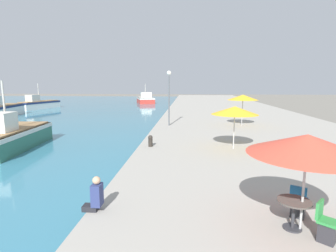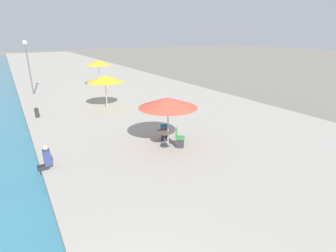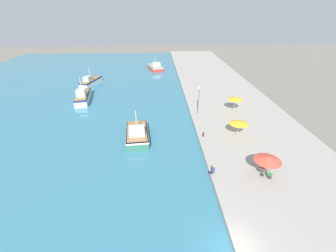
% 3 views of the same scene
% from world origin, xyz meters
% --- Properties ---
extents(quay_promenade, '(16.00, 90.00, 0.51)m').
position_xyz_m(quay_promenade, '(8.00, 37.00, 0.26)').
color(quay_promenade, '#A39E93').
rests_on(quay_promenade, ground_plane).
extents(fishing_boat_near, '(3.44, 6.53, 4.17)m').
position_xyz_m(fishing_boat_near, '(-8.28, 16.41, 0.87)').
color(fishing_boat_near, '#33705B').
rests_on(fishing_boat_near, water_basin).
extents(fishing_boat_mid, '(3.31, 7.85, 4.60)m').
position_xyz_m(fishing_boat_mid, '(-19.72, 31.19, 0.95)').
color(fishing_boat_mid, white).
rests_on(fishing_boat_mid, water_basin).
extents(fishing_boat_far, '(3.92, 7.21, 3.98)m').
position_xyz_m(fishing_boat_far, '(-20.86, 41.37, 0.83)').
color(fishing_boat_far, white).
rests_on(fishing_boat_far, water_basin).
extents(fishing_boat_distant, '(4.73, 6.92, 3.90)m').
position_xyz_m(fishing_boat_distant, '(-5.92, 54.75, 0.81)').
color(fishing_boat_distant, red).
rests_on(fishing_boat_distant, water_basin).
extents(cafe_umbrella_pink, '(2.73, 2.73, 2.38)m').
position_xyz_m(cafe_umbrella_pink, '(5.54, 7.67, 2.65)').
color(cafe_umbrella_pink, '#B7B7B7').
rests_on(cafe_umbrella_pink, quay_promenade).
extents(cafe_umbrella_white, '(2.50, 2.50, 2.33)m').
position_xyz_m(cafe_umbrella_white, '(5.29, 15.74, 2.61)').
color(cafe_umbrella_white, '#B7B7B7').
rests_on(cafe_umbrella_white, quay_promenade).
extents(cafe_umbrella_striped, '(2.52, 2.52, 2.61)m').
position_xyz_m(cafe_umbrella_striped, '(7.31, 23.76, 2.89)').
color(cafe_umbrella_striped, '#B7B7B7').
rests_on(cafe_umbrella_striped, quay_promenade).
extents(cafe_table, '(0.80, 0.80, 0.74)m').
position_xyz_m(cafe_table, '(5.38, 7.72, 1.04)').
color(cafe_table, '#333338').
rests_on(cafe_table, quay_promenade).
extents(cafe_chair_left, '(0.56, 0.57, 0.91)m').
position_xyz_m(cafe_chair_left, '(5.75, 8.34, 0.84)').
color(cafe_chair_left, '#2D2D33').
rests_on(cafe_chair_left, quay_promenade).
extents(cafe_chair_right, '(0.59, 0.58, 0.91)m').
position_xyz_m(cafe_chair_right, '(5.93, 7.25, 0.84)').
color(cafe_chair_right, '#2D2D33').
rests_on(cafe_chair_right, quay_promenade).
extents(person_at_quay, '(0.54, 0.36, 1.00)m').
position_xyz_m(person_at_quay, '(0.24, 8.26, 0.95)').
color(person_at_quay, '#232328').
rests_on(person_at_quay, quay_promenade).
extents(mooring_bollard, '(0.26, 0.26, 0.65)m').
position_xyz_m(mooring_bollard, '(0.69, 15.87, 0.86)').
color(mooring_bollard, '#2D2823').
rests_on(mooring_bollard, quay_promenade).
extents(lamppost, '(0.36, 0.36, 4.56)m').
position_xyz_m(lamppost, '(1.19, 23.42, 3.60)').
color(lamppost, '#565B60').
rests_on(lamppost, quay_promenade).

